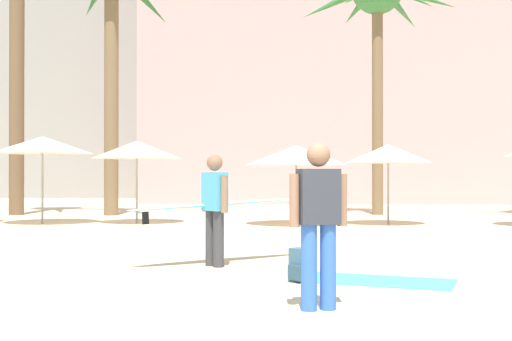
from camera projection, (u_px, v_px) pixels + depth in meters
The scene contains 12 objects.
ground at pixel (250, 335), 5.65m from camera, with size 120.00×120.00×0.00m, color beige.
hotel_pink at pixel (385, 26), 35.80m from camera, with size 24.46×8.75×18.50m, color pink.
hotel_tower_gray at pixel (79, 21), 45.59m from camera, with size 16.42×9.40×23.60m, color gray.
palm_tree_center at pixel (378, 4), 23.45m from camera, with size 5.46×5.04×8.76m.
cafe_umbrella_2 at pixel (137, 150), 19.06m from camera, with size 2.51×2.51×2.32m.
cafe_umbrella_3 at pixel (388, 154), 18.55m from camera, with size 2.37×2.37×2.20m.
cafe_umbrella_5 at pixel (296, 155), 18.37m from camera, with size 2.80×2.80×2.16m.
cafe_umbrella_6 at pixel (43, 145), 18.90m from camera, with size 2.75×2.75×2.44m.
beach_towel at pixel (374, 281), 8.56m from camera, with size 1.97×0.92×0.01m, color #4CC6D6.
backpack at pixel (301, 266), 8.49m from camera, with size 0.35×0.35×0.42m.
person_far_left at pixel (216, 205), 10.11m from camera, with size 2.58×2.01×1.65m.
person_mid_left at pixel (318, 218), 6.71m from camera, with size 0.60×0.34×1.66m.
Camera 1 is at (0.42, -5.65, 1.33)m, focal length 47.62 mm.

